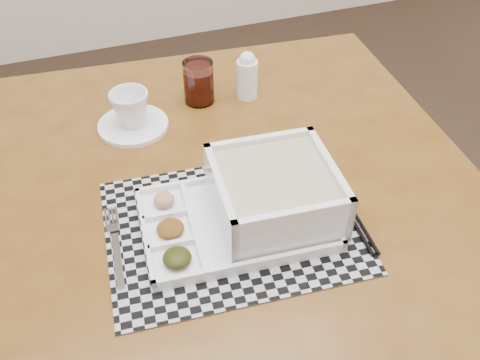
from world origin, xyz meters
The scene contains 10 objects.
dining_table centered at (-0.26, 0.43, 0.68)m, with size 1.09×1.09×0.75m.
placemat centered at (-0.27, 0.31, 0.75)m, with size 0.43×0.33×0.00m, color #A5A5AD.
serving_tray centered at (-0.21, 0.31, 0.80)m, with size 0.35×0.25×0.10m.
fork centered at (-0.47, 0.34, 0.76)m, with size 0.03×0.19×0.00m.
spoon centered at (-0.06, 0.33, 0.76)m, with size 0.04×0.18×0.01m.
chopsticks centered at (-0.06, 0.29, 0.76)m, with size 0.04×0.24×0.01m.
saucer centered at (-0.37, 0.66, 0.76)m, with size 0.15×0.15×0.01m, color white.
cup centered at (-0.37, 0.66, 0.80)m, with size 0.08×0.08×0.08m, color white.
juice_glass centered at (-0.21, 0.71, 0.80)m, with size 0.07×0.07×0.10m.
creamer_bottle centered at (-0.10, 0.69, 0.81)m, with size 0.05×0.05×0.11m.
Camera 1 is at (-0.48, -0.29, 1.43)m, focal length 40.00 mm.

